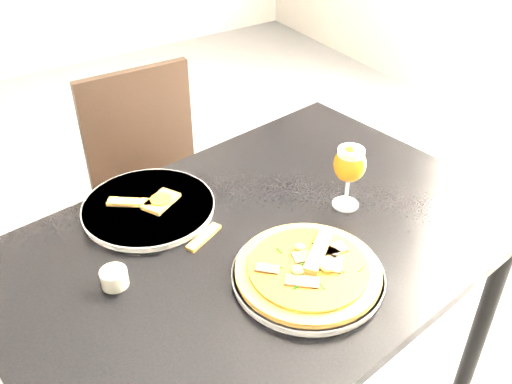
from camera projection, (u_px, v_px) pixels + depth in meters
dining_table at (261, 266)px, 1.36m from camera, size 1.30×0.97×0.75m
chair_far at (158, 189)px, 1.94m from camera, size 0.41×0.41×0.87m
plate_main at (308, 276)px, 1.19m from camera, size 0.43×0.43×0.02m
pizza at (308, 269)px, 1.18m from camera, size 0.30×0.30×0.03m
plate_second at (149, 208)px, 1.39m from camera, size 0.32×0.32×0.02m
crust_scraps at (151, 201)px, 1.39m from camera, size 0.17×0.13×0.01m
loose_crust at (204, 237)px, 1.30m from camera, size 0.11×0.07×0.01m
sauce_cup at (114, 277)px, 1.17m from camera, size 0.06×0.06×0.04m
beer_glass at (350, 165)px, 1.34m from camera, size 0.08×0.08×0.16m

